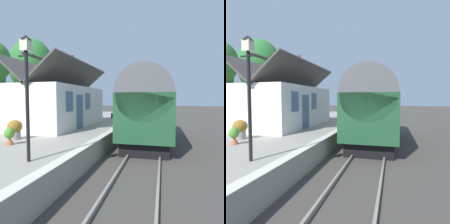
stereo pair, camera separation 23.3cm
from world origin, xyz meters
TOP-DOWN VIEW (x-y plane):
  - ground_plane at (0.00, 0.00)m, footprint 160.00×160.00m
  - platform at (0.00, 4.12)m, footprint 32.00×6.25m
  - platform_edge_coping at (0.00, 1.18)m, footprint 32.00×0.36m
  - rail_near at (0.00, -1.62)m, footprint 52.00×0.08m
  - rail_far at (0.00, -0.18)m, footprint 52.00×0.08m
  - train at (-0.82, -0.90)m, footprint 8.48×2.73m
  - station_building at (-1.03, 4.97)m, footprint 8.23×3.65m
  - bench_by_lamp at (6.11, 2.99)m, footprint 1.41×0.46m
  - bench_near_building at (10.16, 3.17)m, footprint 1.41×0.47m
  - planter_bench_left at (5.11, 6.21)m, footprint 0.66×0.66m
  - planter_under_sign at (-6.99, 4.19)m, footprint 0.39×0.39m
  - planter_edge_far at (-5.99, 4.75)m, footprint 0.64×0.64m
  - lamp_post_platform at (-8.70, 2.05)m, footprint 0.32×0.50m
  - station_sign_board at (4.24, 1.81)m, footprint 0.96×0.06m
  - tree_far_right at (5.97, 12.33)m, footprint 4.78×4.65m

SIDE VIEW (x-z plane):
  - ground_plane at x=0.00m, z-range 0.00..0.00m
  - rail_near at x=0.00m, z-range 0.00..0.14m
  - rail_far at x=0.00m, z-range 0.00..0.14m
  - platform at x=0.00m, z-range 0.00..0.87m
  - platform_edge_coping at x=0.00m, z-range 0.87..0.89m
  - planter_under_sign at x=-6.99m, z-range 0.88..1.57m
  - planter_bench_left at x=5.11m, z-range 0.88..1.81m
  - bench_by_lamp at x=6.11m, z-range 0.91..1.79m
  - bench_near_building at x=10.16m, z-range 0.91..1.79m
  - planter_edge_far at x=-5.99m, z-range 0.92..1.80m
  - station_sign_board at x=4.24m, z-range 1.28..2.85m
  - train at x=-0.82m, z-range 0.05..4.38m
  - station_building at x=-1.03m, z-range -0.22..4.92m
  - lamp_post_platform at x=-8.70m, z-range 1.60..5.22m
  - tree_far_right at x=5.97m, z-range 1.67..11.00m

